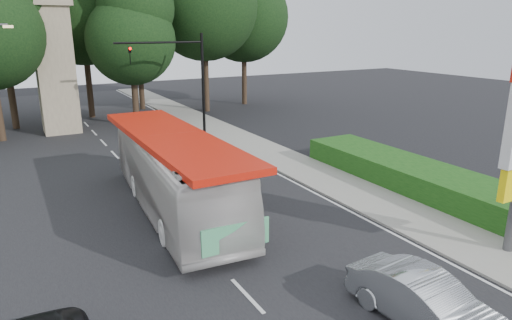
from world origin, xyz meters
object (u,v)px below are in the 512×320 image
monument (54,63)px  transit_bus (174,173)px  sedan_silver (425,301)px  traffic_signal_mast (185,71)px

monument → transit_bus: size_ratio=0.84×
sedan_silver → traffic_signal_mast: bearing=78.8°
transit_bus → sedan_silver: (3.05, -10.74, -0.94)m
sedan_silver → transit_bus: bearing=100.1°
traffic_signal_mast → transit_bus: traffic_signal_mast is taller
transit_bus → sedan_silver: bearing=-70.1°
traffic_signal_mast → transit_bus: 14.06m
monument → traffic_signal_mast: bearing=-38.0°
transit_bus → sedan_silver: size_ratio=2.74×
traffic_signal_mast → sedan_silver: size_ratio=1.66×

